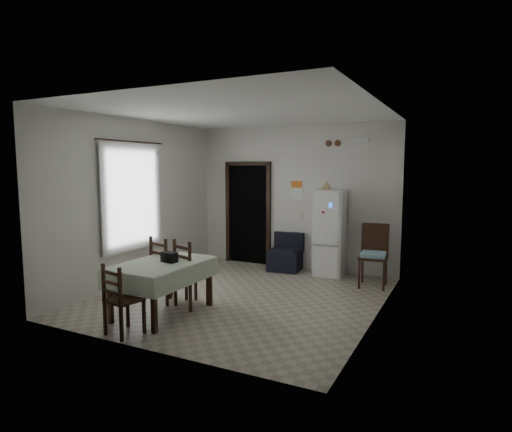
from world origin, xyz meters
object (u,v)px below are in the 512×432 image
at_px(dining_table, 162,288).
at_px(dining_chair_near_head, 124,299).
at_px(dining_chair_far_right, 193,273).
at_px(fridge, 330,233).
at_px(dining_chair_far_left, 169,269).
at_px(navy_seat, 285,252).
at_px(corner_chair, 373,256).

xyz_separation_m(dining_table, dining_chair_near_head, (0.05, -0.80, 0.08)).
bearing_deg(dining_chair_far_right, fridge, -97.23).
relative_size(fridge, dining_chair_far_right, 1.62).
bearing_deg(dining_chair_near_head, fridge, -99.24).
relative_size(dining_chair_far_right, dining_chair_near_head, 1.13).
distance_m(dining_chair_far_left, dining_chair_near_head, 1.38).
bearing_deg(dining_chair_far_left, dining_chair_near_head, 119.65).
height_order(navy_seat, corner_chair, corner_chair).
xyz_separation_m(dining_table, dining_chair_far_left, (-0.30, 0.53, 0.14)).
bearing_deg(corner_chair, dining_chair_near_head, -128.52).
bearing_deg(navy_seat, dining_chair_far_right, -104.03).
distance_m(dining_chair_far_right, dining_chair_near_head, 1.29).
bearing_deg(dining_table, dining_chair_near_head, -85.60).
distance_m(navy_seat, dining_chair_far_left, 2.75).
height_order(corner_chair, dining_chair_far_left, corner_chair).
distance_m(dining_table, dining_chair_far_left, 0.62).
bearing_deg(navy_seat, dining_chair_far_left, -114.20).
relative_size(corner_chair, dining_chair_near_head, 1.20).
bearing_deg(dining_table, dining_chair_far_right, 69.26).
xyz_separation_m(corner_chair, dining_table, (-2.37, -2.72, -0.17)).
xyz_separation_m(fridge, dining_chair_far_right, (-1.28, -2.66, -0.32)).
relative_size(fridge, dining_chair_far_left, 1.62).
relative_size(navy_seat, dining_chair_far_left, 0.73).
bearing_deg(fridge, dining_table, -119.56).
distance_m(dining_chair_far_left, dining_chair_far_right, 0.48).
bearing_deg(corner_chair, dining_table, -136.26).
xyz_separation_m(corner_chair, dining_chair_far_right, (-2.18, -2.25, -0.04)).
relative_size(corner_chair, dining_chair_far_left, 1.07).
bearing_deg(dining_chair_far_right, corner_chair, -115.66).
bearing_deg(dining_chair_near_head, dining_chair_far_left, -64.69).
height_order(dining_table, dining_chair_far_right, dining_chair_far_right).
height_order(fridge, dining_chair_near_head, fridge).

